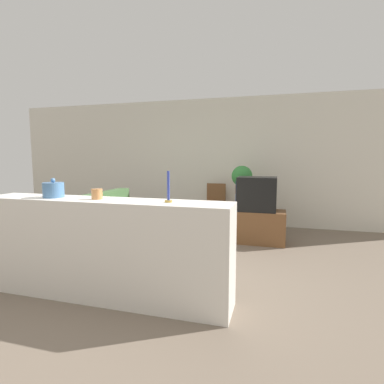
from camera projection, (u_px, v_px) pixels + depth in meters
name	position (u px, v px, depth m)	size (l,w,h in m)	color
ground_plane	(124.00, 281.00, 3.50)	(14.00, 14.00, 0.00)	#756656
wall_back	(198.00, 162.00, 6.63)	(9.00, 0.06, 2.70)	silver
couch	(117.00, 227.00, 4.97)	(0.87, 1.62, 0.86)	#476B3D
tv_stand	(256.00, 226.00, 5.09)	(0.96, 0.49, 0.55)	brown
television	(257.00, 194.00, 5.03)	(0.65, 0.47, 0.57)	black
wooden_chair	(215.00, 204.00, 6.18)	(0.44, 0.44, 0.90)	brown
plant_stand	(241.00, 213.00, 5.80)	(0.12, 0.12, 0.75)	brown
potted_plant	(242.00, 178.00, 5.73)	(0.40, 0.40, 0.54)	#8E5B3D
foreground_counter	(103.00, 249.00, 3.05)	(2.66, 0.44, 1.02)	white
decorative_bowl	(53.00, 190.00, 3.14)	(0.21, 0.21, 0.20)	#4C7AAD
candle_jar	(97.00, 194.00, 3.00)	(0.11, 0.11, 0.11)	#C6844C
candlestick	(168.00, 192.00, 2.79)	(0.07, 0.07, 0.29)	#B7933D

